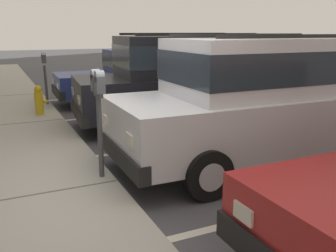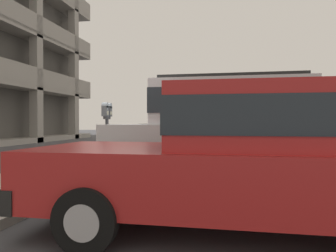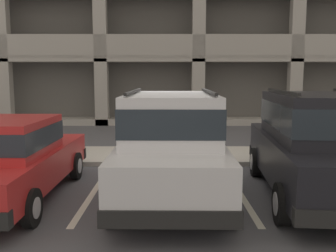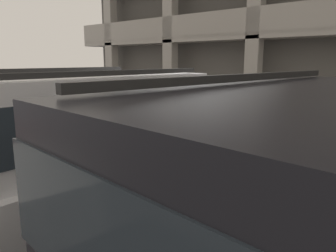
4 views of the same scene
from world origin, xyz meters
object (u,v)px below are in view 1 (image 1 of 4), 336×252
object	(u,v)px
silver_suv	(262,96)
parking_meter_far	(45,70)
parking_meter_near	(98,98)
fire_hydrant	(39,100)
dark_hatchback	(184,77)
blue_coupe	(135,74)

from	to	relation	value
silver_suv	parking_meter_far	size ratio (longest dim) A/B	3.41
parking_meter_near	fire_hydrant	bearing A→B (deg)	3.75
parking_meter_near	dark_hatchback	bearing A→B (deg)	-45.36
dark_hatchback	parking_meter_far	size ratio (longest dim) A/B	3.50
dark_hatchback	parking_meter_near	size ratio (longest dim) A/B	3.35
silver_suv	dark_hatchback	world-z (taller)	same
parking_meter_near	fire_hydrant	world-z (taller)	parking_meter_near
silver_suv	dark_hatchback	size ratio (longest dim) A/B	0.97
dark_hatchback	fire_hydrant	distance (m)	3.56
blue_coupe	parking_meter_near	size ratio (longest dim) A/B	3.08
silver_suv	parking_meter_near	size ratio (longest dim) A/B	3.26
blue_coupe	parking_meter_near	bearing A→B (deg)	157.36
dark_hatchback	fire_hydrant	bearing A→B (deg)	61.56
silver_suv	blue_coupe	xyz separation A→B (m)	(5.93, -0.05, -0.27)
dark_hatchback	parking_meter_far	xyz separation A→B (m)	(3.22, 2.58, -0.04)
parking_meter_near	parking_meter_far	xyz separation A→B (m)	(5.81, -0.04, -0.17)
dark_hatchback	fire_hydrant	size ratio (longest dim) A/B	7.05
silver_suv	fire_hydrant	size ratio (longest dim) A/B	6.86
dark_hatchback	blue_coupe	world-z (taller)	dark_hatchback
silver_suv	blue_coupe	distance (m)	5.94
silver_suv	fire_hydrant	distance (m)	5.53
parking_meter_near	blue_coupe	bearing A→B (deg)	-24.46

